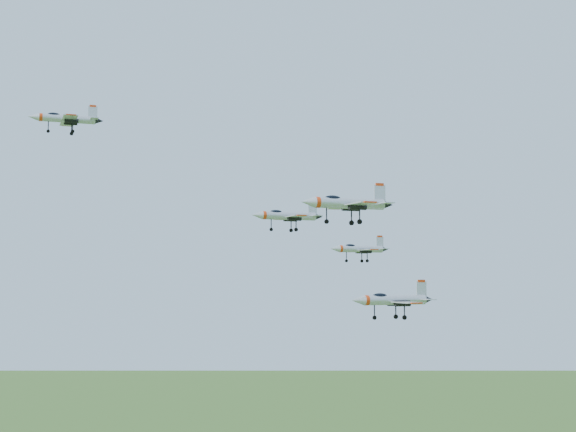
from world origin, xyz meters
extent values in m
cylinder|color=#B6BBC4|center=(-28.57, 14.31, 142.77)|extent=(8.28, 1.66, 1.19)
cone|color=#B6BBC4|center=(-33.50, 14.02, 142.77)|extent=(1.71, 1.28, 1.19)
cone|color=black|center=(-23.83, 14.58, 142.77)|extent=(1.34, 1.08, 1.01)
ellipsoid|color=black|center=(-30.58, 14.19, 143.21)|extent=(2.06, 0.97, 0.75)
cube|color=#B6BBC4|center=(-28.24, 11.77, 142.54)|extent=(2.33, 4.13, 0.13)
cube|color=#B6BBC4|center=(-28.54, 16.87, 142.54)|extent=(2.33, 4.13, 0.13)
cube|color=#B6BBC4|center=(-24.83, 14.53, 144.00)|extent=(1.37, 0.19, 1.92)
cube|color=red|center=(-24.83, 14.53, 145.00)|extent=(1.01, 0.19, 0.32)
cylinder|color=#B6BBC4|center=(1.20, -3.46, 127.38)|extent=(7.89, 1.73, 1.13)
cone|color=#B6BBC4|center=(-3.48, -3.83, 127.38)|extent=(1.65, 1.25, 1.13)
cone|color=black|center=(5.71, -3.11, 127.38)|extent=(1.29, 1.05, 0.96)
ellipsoid|color=black|center=(-0.71, -3.61, 127.81)|extent=(1.97, 0.96, 0.72)
cube|color=#B6BBC4|center=(1.56, -5.88, 127.16)|extent=(2.29, 3.97, 0.12)
cube|color=#B6BBC4|center=(1.19, -1.02, 127.16)|extent=(2.29, 3.97, 0.12)
cube|color=#B6BBC4|center=(4.76, -3.19, 128.55)|extent=(1.31, 0.21, 1.83)
cube|color=red|center=(4.76, -3.19, 129.51)|extent=(0.96, 0.20, 0.30)
cylinder|color=#B6BBC4|center=(5.06, -17.05, 128.05)|extent=(9.42, 2.16, 1.35)
cone|color=#B6BBC4|center=(-0.53, -17.53, 128.05)|extent=(1.98, 1.51, 1.35)
cone|color=black|center=(10.43, -16.58, 128.05)|extent=(1.55, 1.27, 1.15)
ellipsoid|color=black|center=(2.78, -17.24, 128.56)|extent=(2.36, 1.17, 0.86)
cube|color=#B6BBC4|center=(5.52, -19.92, 127.79)|extent=(2.77, 4.76, 0.15)
cube|color=#B6BBC4|center=(5.01, -14.13, 127.79)|extent=(2.77, 4.76, 0.15)
cube|color=#B6BBC4|center=(9.30, -16.68, 129.45)|extent=(1.56, 0.26, 2.18)
cube|color=red|center=(9.30, -16.68, 130.59)|extent=(1.15, 0.24, 0.36)
cylinder|color=#B6BBC4|center=(17.32, 10.35, 123.34)|extent=(7.76, 1.89, 1.11)
cone|color=#B6BBC4|center=(12.73, 9.88, 123.34)|extent=(1.64, 1.26, 1.11)
cone|color=black|center=(21.74, 10.80, 123.34)|extent=(1.29, 1.06, 0.94)
ellipsoid|color=black|center=(15.45, 10.16, 123.76)|extent=(1.95, 0.99, 0.70)
cube|color=#B6BBC4|center=(17.73, 7.99, 123.13)|extent=(2.34, 3.94, 0.12)
cube|color=#B6BBC4|center=(17.24, 12.74, 123.13)|extent=(2.34, 3.94, 0.12)
cube|color=#B6BBC4|center=(20.80, 10.71, 124.50)|extent=(1.28, 0.23, 1.79)
cube|color=red|center=(20.80, 10.71, 125.44)|extent=(0.95, 0.21, 0.30)
cylinder|color=#B6BBC4|center=(12.90, -12.83, 115.91)|extent=(9.13, 2.30, 1.31)
cone|color=#B6BBC4|center=(7.51, -13.43, 115.91)|extent=(1.94, 1.50, 1.31)
cone|color=black|center=(18.09, -12.25, 115.91)|extent=(1.52, 1.26, 1.11)
ellipsoid|color=black|center=(10.70, -13.08, 116.40)|extent=(2.30, 1.18, 0.83)
cube|color=#B6BBC4|center=(13.41, -15.60, 115.66)|extent=(2.79, 4.65, 0.14)
cube|color=#B6BBC4|center=(12.79, -10.01, 115.66)|extent=(2.79, 4.65, 0.14)
cube|color=#B6BBC4|center=(16.99, -12.37, 117.26)|extent=(1.51, 0.29, 2.11)
cube|color=red|center=(16.99, -12.37, 118.37)|extent=(1.11, 0.26, 0.35)
camera|label=1|loc=(-30.17, -110.10, 119.17)|focal=50.00mm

